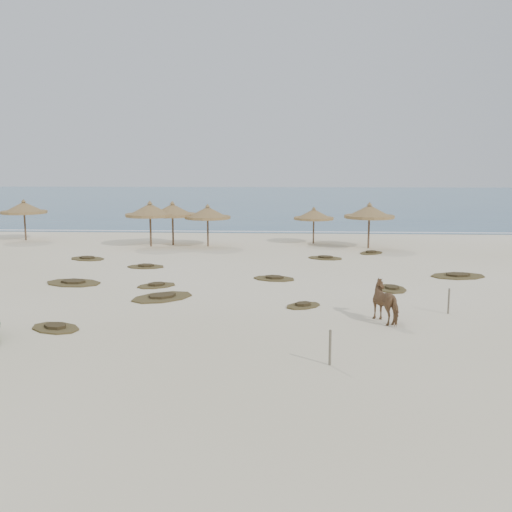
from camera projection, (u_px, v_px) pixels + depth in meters
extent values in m
plane|color=beige|center=(195.00, 306.00, 23.03)|extent=(160.00, 160.00, 0.00)
cube|color=#29587B|center=(265.00, 198.00, 96.98)|extent=(200.00, 100.00, 0.01)
cube|color=silver|center=(243.00, 232.00, 48.67)|extent=(70.00, 0.60, 0.01)
cylinder|color=brown|center=(25.00, 225.00, 43.01)|extent=(0.13, 0.13, 2.33)
cylinder|color=olive|center=(24.00, 212.00, 42.86)|extent=(3.99, 3.99, 0.20)
cone|color=olive|center=(24.00, 207.00, 42.80)|extent=(3.86, 3.86, 0.83)
cone|color=olive|center=(23.00, 201.00, 42.72)|extent=(0.40, 0.40, 0.24)
cylinder|color=brown|center=(151.00, 229.00, 39.77)|extent=(0.14, 0.14, 2.40)
cylinder|color=olive|center=(150.00, 215.00, 39.61)|extent=(3.76, 3.76, 0.21)
cone|color=olive|center=(150.00, 210.00, 39.55)|extent=(3.63, 3.63, 0.86)
cone|color=olive|center=(150.00, 202.00, 39.47)|extent=(0.41, 0.41, 0.25)
cylinder|color=brown|center=(208.00, 231.00, 39.76)|extent=(0.13, 0.13, 2.23)
cylinder|color=olive|center=(208.00, 217.00, 39.62)|extent=(3.43, 3.43, 0.19)
cone|color=olive|center=(208.00, 212.00, 39.56)|extent=(3.32, 3.32, 0.80)
cone|color=olive|center=(208.00, 205.00, 39.49)|extent=(0.38, 0.38, 0.23)
cylinder|color=brown|center=(173.00, 229.00, 40.46)|extent=(0.13, 0.13, 2.35)
cylinder|color=olive|center=(173.00, 215.00, 40.30)|extent=(4.30, 4.30, 0.20)
cone|color=olive|center=(172.00, 210.00, 40.24)|extent=(4.15, 4.15, 0.84)
cone|color=olive|center=(172.00, 203.00, 40.17)|extent=(0.40, 0.40, 0.25)
cylinder|color=brown|center=(314.00, 230.00, 41.18)|extent=(0.11, 0.11, 2.01)
cylinder|color=olive|center=(314.00, 218.00, 41.05)|extent=(3.48, 3.48, 0.17)
cone|color=olive|center=(314.00, 214.00, 41.00)|extent=(3.37, 3.37, 0.72)
cone|color=olive|center=(314.00, 208.00, 40.93)|extent=(0.34, 0.34, 0.21)
cylinder|color=brown|center=(369.00, 231.00, 38.87)|extent=(0.14, 0.14, 2.37)
cylinder|color=olive|center=(369.00, 217.00, 38.72)|extent=(4.44, 4.44, 0.20)
cone|color=olive|center=(369.00, 211.00, 38.66)|extent=(4.29, 4.29, 0.85)
cone|color=olive|center=(370.00, 204.00, 38.58)|extent=(0.41, 0.41, 0.25)
imported|color=brown|center=(388.00, 302.00, 20.64)|extent=(1.48, 1.93, 1.48)
cylinder|color=#706654|center=(330.00, 348.00, 16.18)|extent=(0.09, 0.09, 1.04)
cylinder|color=#706654|center=(449.00, 301.00, 21.79)|extent=(0.10, 0.10, 0.99)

